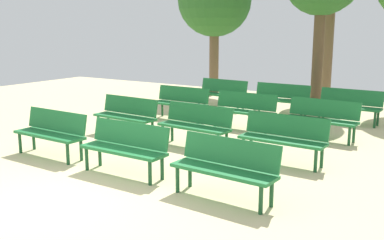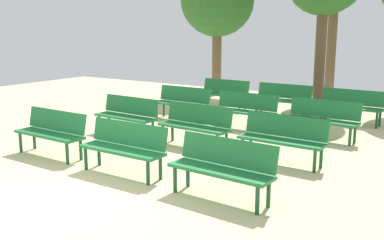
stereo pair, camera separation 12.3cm
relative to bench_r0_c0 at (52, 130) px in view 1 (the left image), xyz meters
name	(u,v)px [view 1 (the left image)]	position (x,y,z in m)	size (l,w,h in m)	color
ground_plane	(52,202)	(1.86, -1.62, -0.50)	(24.00, 24.00, 0.00)	beige
bench_r0_c0	(52,130)	(0.00, 0.00, 0.00)	(1.61, 0.52, 0.87)	#1E7238
bench_r0_c1	(126,145)	(1.92, -0.07, 0.00)	(1.60, 0.49, 0.87)	#1E7238
bench_r0_c2	(226,165)	(3.88, -0.14, 0.00)	(1.62, 0.57, 0.87)	#1E7238
bench_r1_c0	(127,113)	(0.07, 2.10, 0.00)	(1.62, 0.56, 0.87)	#1E7238
bench_r1_c1	(196,123)	(1.97, 2.08, 0.00)	(1.63, 0.58, 0.87)	#1E7238
bench_r1_c2	(284,136)	(3.93, 1.99, 0.00)	(1.61, 0.53, 0.87)	#1E7238
bench_r2_c0	(181,101)	(0.13, 4.26, 0.00)	(1.61, 0.51, 0.87)	#1E7238
bench_r2_c1	(244,108)	(2.05, 4.18, 0.00)	(1.61, 0.53, 0.87)	#1E7238
bench_r2_c2	(322,117)	(3.97, 4.16, 0.00)	(1.63, 0.58, 0.87)	#1E7238
bench_r3_c0	(222,92)	(0.22, 6.38, 0.00)	(1.62, 0.57, 0.87)	#1E7238
bench_r3_c1	(281,97)	(2.15, 6.33, 0.00)	(1.60, 0.50, 0.87)	#1E7238
bench_r3_c2	(350,104)	(4.08, 6.21, 0.00)	(1.62, 0.54, 0.87)	#1E7238
tree_1	(215,0)	(-1.55, 8.95, 2.90)	(2.68, 2.68, 4.77)	brown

